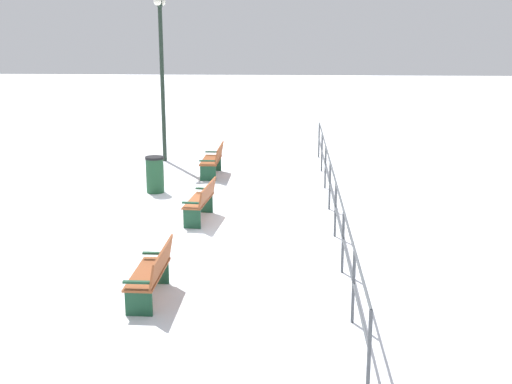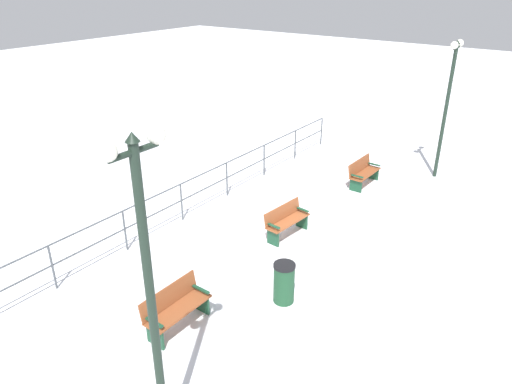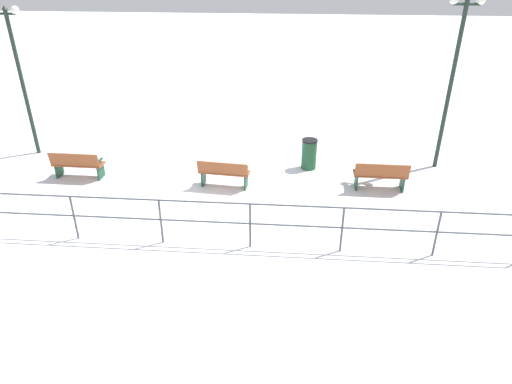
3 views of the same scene
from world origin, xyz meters
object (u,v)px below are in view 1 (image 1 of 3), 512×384
bench_third (152,273)px  lamppost_near (162,60)px  trash_bin (155,174)px  bench_second (201,200)px  bench_nearest (213,160)px

bench_third → lamppost_near: size_ratio=0.30×
bench_third → trash_bin: 7.07m
bench_second → lamppost_near: lamppost_near is taller
lamppost_near → trash_bin: bearing=96.7°
bench_nearest → lamppost_near: size_ratio=0.30×
bench_nearest → lamppost_near: lamppost_near is taller
bench_nearest → lamppost_near: 3.87m
bench_second → bench_nearest: bearing=-81.6°
bench_third → lamppost_near: 11.47m
bench_nearest → bench_third: size_ratio=0.99×
bench_second → lamppost_near: bearing=-67.1°
bench_nearest → trash_bin: 2.41m
bench_nearest → trash_bin: (1.33, 2.01, 0.02)m
trash_bin → lamppost_near: bearing=-83.3°
bench_nearest → bench_third: bench_nearest is taller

